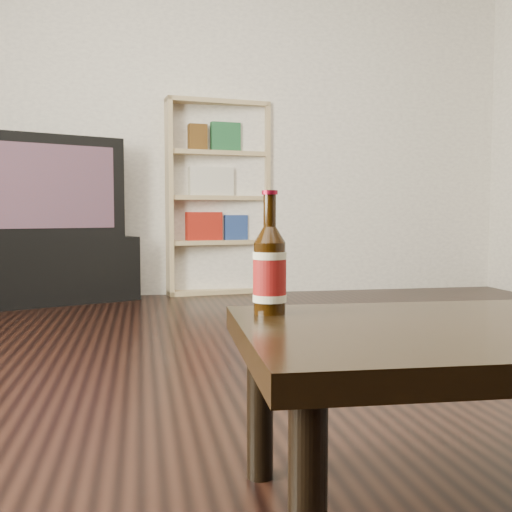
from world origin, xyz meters
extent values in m
cube|color=black|center=(0.00, 0.00, -0.01)|extent=(5.00, 6.00, 0.01)
cube|color=#B6AEA2|center=(0.00, 3.01, 1.35)|extent=(5.00, 0.02, 2.70)
cube|color=black|center=(-0.96, 2.79, 0.22)|extent=(1.24, 0.94, 0.44)
cube|color=black|center=(-0.96, 2.79, 0.78)|extent=(1.04, 0.86, 0.67)
cube|color=maroon|center=(-0.85, 2.53, 0.78)|extent=(0.68, 0.29, 0.54)
cube|color=tan|center=(-0.14, 3.03, 0.72)|extent=(0.08, 0.36, 1.45)
cube|color=tan|center=(0.59, 3.14, 0.72)|extent=(0.08, 0.36, 1.45)
cube|color=tan|center=(0.23, 3.08, 1.43)|extent=(0.82, 0.47, 0.03)
cube|color=tan|center=(0.23, 3.08, 0.02)|extent=(0.82, 0.47, 0.03)
cube|color=tan|center=(0.20, 3.24, 0.72)|extent=(0.78, 0.15, 1.45)
cube|color=tan|center=(0.23, 3.08, 0.39)|extent=(0.75, 0.42, 0.03)
cube|color=tan|center=(0.23, 3.08, 0.72)|extent=(0.75, 0.42, 0.03)
cube|color=tan|center=(0.23, 3.08, 1.06)|extent=(0.75, 0.42, 0.03)
cube|color=maroon|center=(0.12, 3.04, 0.51)|extent=(0.30, 0.26, 0.21)
cube|color=navy|center=(0.36, 3.08, 0.50)|extent=(0.21, 0.25, 0.19)
cube|color=beige|center=(0.17, 3.05, 0.85)|extent=(0.36, 0.27, 0.21)
cube|color=#1F5A31|center=(0.28, 3.07, 1.18)|extent=(0.25, 0.25, 0.21)
cube|color=#553613|center=(0.07, 3.04, 1.17)|extent=(0.16, 0.24, 0.19)
cube|color=black|center=(0.36, -0.44, 0.36)|extent=(1.05, 0.64, 0.05)
cylinder|color=black|center=(-0.09, -0.66, 0.17)|extent=(0.06, 0.06, 0.33)
cylinder|color=black|center=(-0.08, -0.20, 0.17)|extent=(0.06, 0.06, 0.33)
cylinder|color=black|center=(-0.06, -0.24, 0.46)|extent=(0.07, 0.07, 0.15)
cylinder|color=maroon|center=(-0.06, -0.24, 0.47)|extent=(0.07, 0.07, 0.10)
cylinder|color=beige|center=(-0.06, -0.24, 0.51)|extent=(0.07, 0.07, 0.02)
cylinder|color=beige|center=(-0.06, -0.24, 0.42)|extent=(0.07, 0.07, 0.02)
cone|color=black|center=(-0.06, -0.24, 0.56)|extent=(0.07, 0.07, 0.03)
cylinder|color=black|center=(-0.06, -0.24, 0.61)|extent=(0.03, 0.03, 0.07)
cylinder|color=maroon|center=(-0.06, -0.24, 0.65)|extent=(0.03, 0.03, 0.01)
camera|label=1|loc=(-0.34, -1.50, 0.60)|focal=42.00mm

